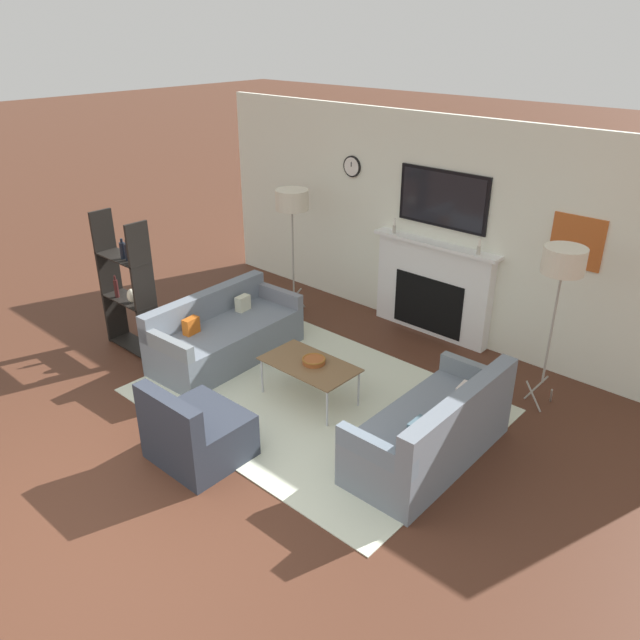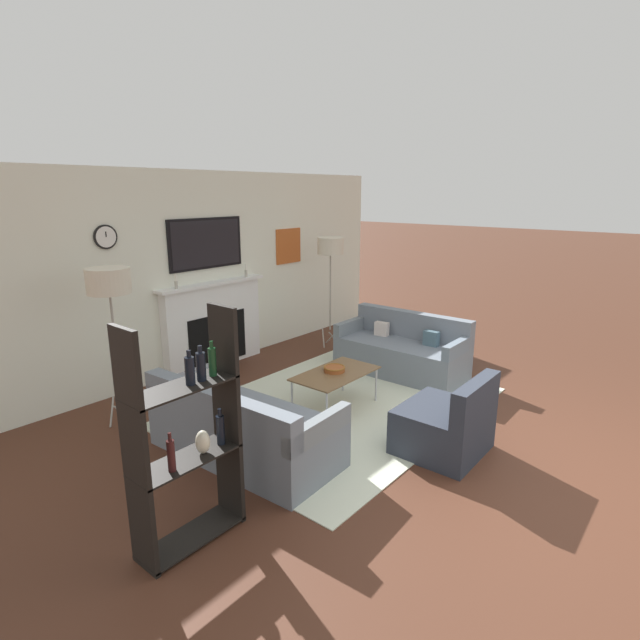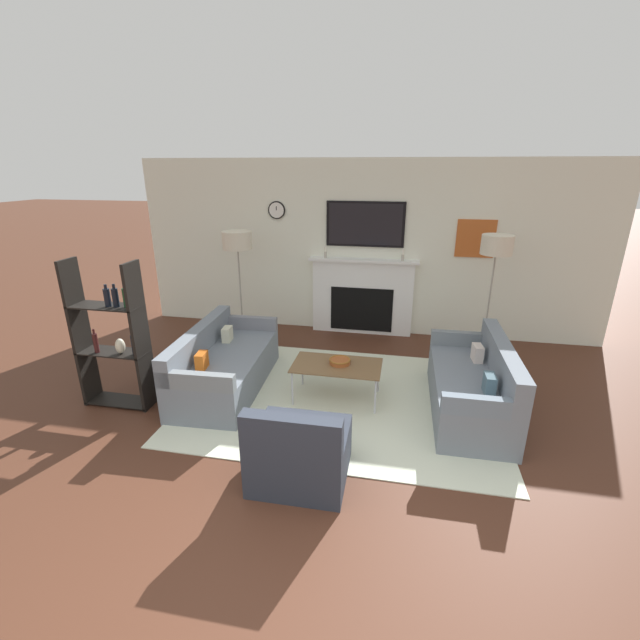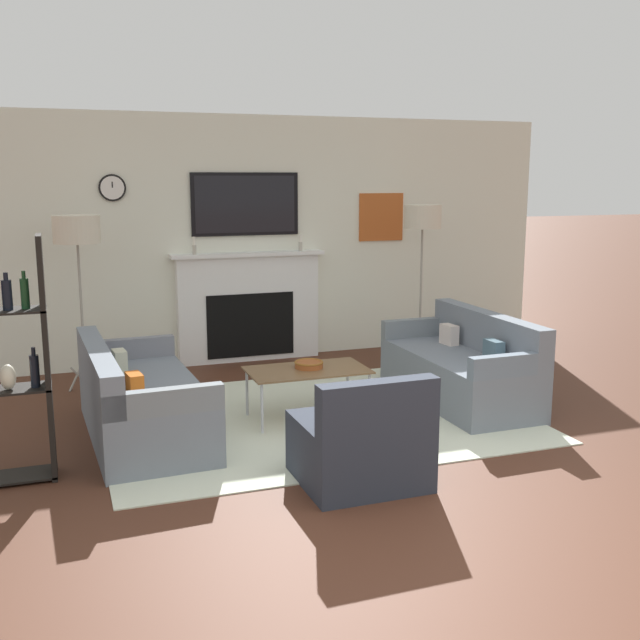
% 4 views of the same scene
% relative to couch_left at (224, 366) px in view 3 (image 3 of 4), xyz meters
% --- Properties ---
extents(ground_plane, '(60.00, 60.00, 0.00)m').
position_rel_couch_left_xyz_m(ground_plane, '(1.45, -2.60, -0.28)').
color(ground_plane, '#4C2A1C').
extents(fireplace_wall, '(7.30, 0.28, 2.70)m').
position_rel_couch_left_xyz_m(fireplace_wall, '(1.45, 2.29, 0.94)').
color(fireplace_wall, white).
rests_on(fireplace_wall, ground_plane).
extents(area_rug, '(3.52, 2.65, 0.01)m').
position_rel_couch_left_xyz_m(area_rug, '(1.45, 0.00, -0.27)').
color(area_rug, beige).
rests_on(area_rug, ground_plane).
extents(couch_left, '(0.92, 1.86, 0.75)m').
position_rel_couch_left_xyz_m(couch_left, '(0.00, 0.00, 0.00)').
color(couch_left, slate).
rests_on(couch_left, ground_plane).
extents(couch_right, '(0.78, 1.74, 0.81)m').
position_rel_couch_left_xyz_m(couch_right, '(2.90, 0.00, 0.02)').
color(couch_right, slate).
rests_on(couch_right, ground_plane).
extents(armchair, '(0.81, 0.75, 0.78)m').
position_rel_couch_left_xyz_m(armchair, '(1.30, -1.43, -0.01)').
color(armchair, '#2B313D').
rests_on(armchair, ground_plane).
extents(coffee_table, '(1.01, 0.57, 0.44)m').
position_rel_couch_left_xyz_m(coffee_table, '(1.39, -0.02, 0.13)').
color(coffee_table, brown).
rests_on(coffee_table, ground_plane).
extents(decorative_bowl, '(0.25, 0.25, 0.06)m').
position_rel_couch_left_xyz_m(decorative_bowl, '(1.42, 0.02, 0.19)').
color(decorative_bowl, '#964A21').
rests_on(decorative_bowl, coffee_table).
extents(floor_lamp_left, '(0.43, 0.43, 1.69)m').
position_rel_couch_left_xyz_m(floor_lamp_left, '(-0.35, 1.54, 1.26)').
color(floor_lamp_left, '#9E998E').
rests_on(floor_lamp_left, ground_plane).
extents(floor_lamp_right, '(0.41, 0.41, 1.74)m').
position_rel_couch_left_xyz_m(floor_lamp_right, '(3.25, 1.54, 1.31)').
color(floor_lamp_right, '#9E998E').
rests_on(floor_lamp_right, ground_plane).
extents(shelf_unit, '(0.78, 0.28, 1.66)m').
position_rel_couch_left_xyz_m(shelf_unit, '(-1.00, -0.60, 0.53)').
color(shelf_unit, black).
rests_on(shelf_unit, ground_plane).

